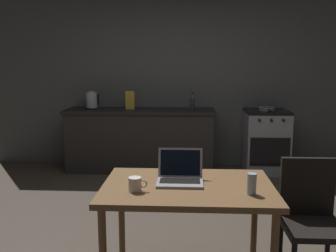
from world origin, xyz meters
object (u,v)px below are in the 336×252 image
chair (310,215)px  laptop (180,176)px  electric_kettle (92,101)px  cereal_box (130,100)px  bottle (192,102)px  frying_pan (267,109)px  drinking_glass (252,184)px  dining_table (188,195)px  stove_oven (266,141)px  coffee_mug (135,184)px

chair → laptop: laptop is taller
electric_kettle → cereal_box: (0.56, 0.02, 0.01)m
bottle → frying_pan: (1.06, 0.02, -0.09)m
drinking_glass → dining_table: bearing=157.5°
cereal_box → frying_pan: bearing=-1.4°
dining_table → laptop: laptop is taller
stove_oven → cereal_box: (-1.97, 0.02, 0.58)m
dining_table → chair: (0.85, 0.01, -0.13)m
stove_oven → electric_kettle: 2.59m
bottle → frying_pan: bottle is taller
chair → coffee_mug: chair is taller
frying_pan → cereal_box: 1.97m
drinking_glass → cereal_box: size_ratio=0.53×
cereal_box → laptop: bearing=-74.6°
chair → laptop: bearing=171.7°
stove_oven → chair: bearing=-95.6°
laptop → coffee_mug: (-0.29, -0.21, 0.00)m
electric_kettle → frying_pan: bearing=-0.7°
chair → cereal_box: (-1.69, 2.88, 0.50)m
chair → laptop: (-0.91, 0.05, 0.25)m
electric_kettle → cereal_box: cereal_box is taller
stove_oven → coffee_mug: 3.37m
laptop → electric_kettle: size_ratio=1.24×
drinking_glass → stove_oven: bearing=76.6°
chair → cereal_box: cereal_box is taller
stove_oven → drinking_glass: (-0.73, -3.03, 0.35)m
dining_table → cereal_box: 3.03m
bottle → dining_table: bearing=-91.3°
frying_pan → bottle: bearing=-178.9°
dining_table → laptop: size_ratio=3.69×
electric_kettle → cereal_box: bearing=2.0°
coffee_mug → frying_pan: bearing=63.8°
chair → electric_kettle: size_ratio=3.51×
stove_oven → bottle: bottle is taller
laptop → electric_kettle: electric_kettle is taller
bottle → drinking_glass: 3.01m
drinking_glass → electric_kettle: bearing=120.7°
electric_kettle → dining_table: bearing=-64.0°
coffee_mug → drinking_glass: 0.75m
stove_oven → bottle: 1.21m
laptop → bottle: bottle is taller
chair → coffee_mug: bearing=-177.6°
bottle → frying_pan: 1.06m
frying_pan → drinking_glass: frying_pan is taller
chair → electric_kettle: bearing=123.0°
frying_pan → cereal_box: cereal_box is taller
drinking_glass → chair: bearing=21.8°
frying_pan → electric_kettle: bearing=179.3°
laptop → electric_kettle: bearing=127.6°
stove_oven → laptop: laptop is taller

